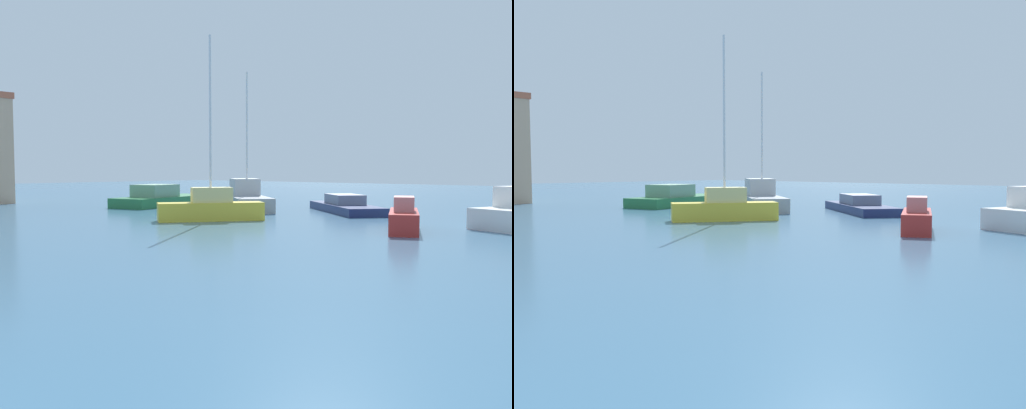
% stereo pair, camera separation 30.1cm
% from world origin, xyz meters
% --- Properties ---
extents(water, '(160.00, 160.00, 0.00)m').
position_xyz_m(water, '(15.00, 20.00, 0.00)').
color(water, '#38607F').
rests_on(water, ground).
extents(sailboat_grey_inner_mooring, '(6.56, 7.64, 9.30)m').
position_xyz_m(sailboat_grey_inner_mooring, '(28.94, 20.91, 0.76)').
color(sailboat_grey_inner_mooring, gray).
rests_on(sailboat_grey_inner_mooring, water).
extents(sailboat_yellow_distant_east, '(5.50, 4.34, 9.88)m').
position_xyz_m(sailboat_yellow_distant_east, '(21.70, 16.65, 0.73)').
color(sailboat_yellow_distant_east, gold).
rests_on(sailboat_yellow_distant_east, water).
extents(motorboat_navy_distant_north, '(7.13, 8.22, 1.14)m').
position_xyz_m(motorboat_navy_distant_north, '(31.62, 14.64, 0.40)').
color(motorboat_navy_distant_north, '#19234C').
rests_on(motorboat_navy_distant_north, water).
extents(motorboat_red_outer_mooring, '(4.73, 3.28, 1.57)m').
position_xyz_m(motorboat_red_outer_mooring, '(24.04, 6.49, 0.58)').
color(motorboat_red_outer_mooring, '#B22823').
rests_on(motorboat_red_outer_mooring, water).
extents(motorboat_green_mid_harbor, '(9.47, 5.16, 1.63)m').
position_xyz_m(motorboat_green_mid_harbor, '(27.48, 28.30, 0.56)').
color(motorboat_green_mid_harbor, '#28703D').
rests_on(motorboat_green_mid_harbor, water).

